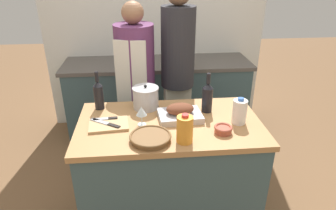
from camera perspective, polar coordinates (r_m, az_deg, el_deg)
name	(u,v)px	position (r m, az deg, el deg)	size (l,w,h in m)	color
kitchen_island	(169,172)	(2.36, 0.26, -12.63)	(1.29, 0.75, 0.88)	#3D565B
back_counter	(158,98)	(3.55, -1.92, 1.39)	(2.09, 0.60, 0.88)	#3D565B
back_wall	(155,21)	(3.64, -2.48, 15.74)	(2.59, 0.10, 2.55)	silver
roasting_pan	(180,113)	(2.14, 2.30, -1.55)	(0.32, 0.25, 0.12)	#BCBCC1
wicker_basket	(150,137)	(1.90, -3.37, -6.18)	(0.27, 0.27, 0.04)	brown
cutting_board	(109,125)	(2.10, -11.22, -3.68)	(0.28, 0.22, 0.02)	tan
stock_pot	(146,98)	(2.29, -4.27, 1.41)	(0.20, 0.20, 0.19)	#B7B7BC
mixing_bowl	(223,129)	(2.01, 10.47, -4.56)	(0.12, 0.12, 0.05)	#A84C38
juice_jug	(185,129)	(1.86, 3.22, -4.62)	(0.10, 0.10, 0.19)	orange
milk_jug	(240,112)	(2.12, 13.47, -1.22)	(0.10, 0.10, 0.19)	white
wine_bottle_green	(207,97)	(2.23, 7.50, 1.56)	(0.08, 0.08, 0.30)	black
wine_bottle_dark	(99,94)	(2.32, -13.08, 1.98)	(0.07, 0.07, 0.30)	black
wine_glass_left	(141,112)	(2.04, -5.08, -1.28)	(0.07, 0.07, 0.14)	silver
knife_chef	(106,123)	(2.10, -11.71, -3.43)	(0.22, 0.16, 0.01)	#B7B7BC
knife_paring	(106,119)	(2.16, -11.67, -2.55)	(0.17, 0.04, 0.01)	#B7B7BC
condiment_bottle_tall	(133,56)	(3.39, -6.62, 9.34)	(0.06, 0.06, 0.16)	#332D28
condiment_bottle_short	(191,59)	(3.26, 4.42, 8.80)	(0.06, 0.06, 0.16)	#B28E2D
person_cook_aproned	(136,84)	(2.76, -6.12, 4.06)	(0.35, 0.37, 1.62)	beige
person_cook_guest	(178,70)	(2.77, 1.84, 6.64)	(0.30, 0.30, 1.77)	beige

